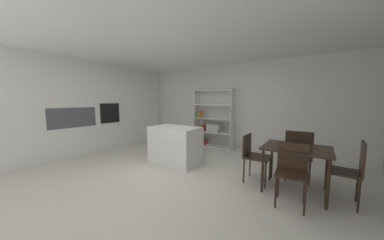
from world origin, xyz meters
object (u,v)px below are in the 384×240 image
object	(u,v)px
kitchen_island	(175,145)
dining_chair_island_side	(253,153)
dining_chair_near	(292,168)
built_in_oven	(110,113)
dining_table	(296,152)
open_bookshelf	(212,123)
dining_chair_far	(299,152)
dining_chair_window_side	(352,167)

from	to	relation	value
kitchen_island	dining_chair_island_side	size ratio (longest dim) A/B	1.37
kitchen_island	dining_chair_near	xyz separation A→B (m)	(2.56, -0.39, 0.10)
dining_chair_island_side	built_in_oven	bearing A→B (deg)	90.78
dining_table	dining_chair_near	world-z (taller)	dining_chair_near
open_bookshelf	dining_chair_far	bearing A→B (deg)	-29.26
open_bookshelf	dining_chair_near	world-z (taller)	open_bookshelf
dining_table	dining_chair_far	world-z (taller)	dining_chair_far
open_bookshelf	kitchen_island	bearing A→B (deg)	-88.35
kitchen_island	dining_chair_window_side	xyz separation A→B (m)	(3.28, 0.05, 0.12)
dining_chair_island_side	dining_chair_far	size ratio (longest dim) A/B	0.91
dining_chair_island_side	dining_chair_window_side	world-z (taller)	dining_chair_window_side
built_in_oven	open_bookshelf	world-z (taller)	open_bookshelf
built_in_oven	open_bookshelf	distance (m)	3.28
dining_table	dining_chair_near	size ratio (longest dim) A/B	1.11
open_bookshelf	dining_chair_island_side	size ratio (longest dim) A/B	2.11
built_in_oven	kitchen_island	distance (m)	2.67
kitchen_island	dining_chair_island_side	distance (m)	1.86
built_in_oven	dining_table	bearing A→B (deg)	1.76
dining_chair_island_side	dining_chair_far	world-z (taller)	dining_chair_far
built_in_oven	kitchen_island	world-z (taller)	built_in_oven
open_bookshelf	dining_chair_near	distance (m)	3.52
open_bookshelf	dining_chair_window_side	distance (m)	3.84
built_in_oven	dining_chair_window_side	size ratio (longest dim) A/B	0.65
kitchen_island	dining_chair_far	world-z (taller)	dining_chair_far
built_in_oven	dining_chair_far	size ratio (longest dim) A/B	0.63
dining_chair_near	open_bookshelf	bearing A→B (deg)	133.88
dining_chair_window_side	dining_table	bearing A→B (deg)	-86.48
dining_chair_island_side	dining_chair_near	xyz separation A→B (m)	(0.70, -0.44, 0.00)
kitchen_island	dining_chair_window_side	bearing A→B (deg)	0.80
dining_chair_far	dining_chair_near	distance (m)	0.87
built_in_oven	dining_table	distance (m)	5.17
built_in_oven	dining_table	size ratio (longest dim) A/B	0.62
open_bookshelf	dining_chair_window_side	size ratio (longest dim) A/B	1.96
dining_chair_island_side	kitchen_island	bearing A→B (deg)	90.33
open_bookshelf	dining_chair_near	xyz separation A→B (m)	(2.62, -2.34, -0.23)
built_in_oven	dining_chair_near	xyz separation A→B (m)	(5.14, -0.28, -0.59)
dining_chair_window_side	dining_chair_near	xyz separation A→B (m)	(-0.72, -0.44, -0.02)
open_bookshelf	dining_chair_island_side	bearing A→B (deg)	-44.78
dining_chair_far	dining_chair_near	xyz separation A→B (m)	(-0.01, -0.87, -0.03)
dining_chair_window_side	dining_chair_island_side	bearing A→B (deg)	-86.12
built_in_oven	kitchen_island	bearing A→B (deg)	2.34
open_bookshelf	dining_table	size ratio (longest dim) A/B	1.88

